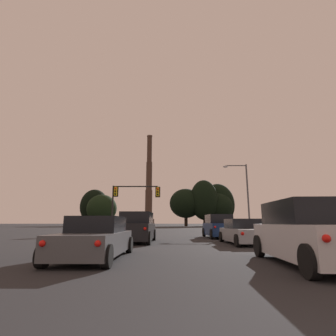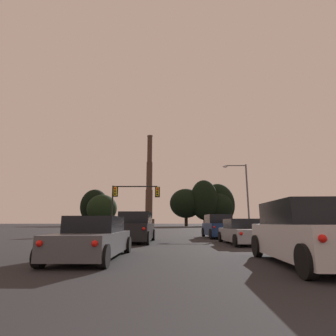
{
  "view_description": "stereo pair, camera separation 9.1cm",
  "coord_description": "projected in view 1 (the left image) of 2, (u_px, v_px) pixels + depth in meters",
  "views": [
    {
      "loc": [
        -0.9,
        -1.2,
        1.21
      ],
      "look_at": [
        -1.52,
        57.19,
        13.41
      ],
      "focal_mm": 28.0,
      "sensor_mm": 36.0,
      "label": 1
    },
    {
      "loc": [
        -0.81,
        -1.2,
        1.21
      ],
      "look_at": [
        -1.52,
        57.19,
        13.41
      ],
      "focal_mm": 28.0,
      "sensor_mm": 36.0,
      "label": 2
    }
  ],
  "objects": [
    {
      "name": "treeline_center_left",
      "position": [
        102.0,
        209.0,
        87.8
      ],
      "size": [
        10.03,
        9.03,
        10.5
      ],
      "color": "black",
      "rests_on": "ground_plane"
    },
    {
      "name": "treeline_far_left",
      "position": [
        94.0,
        206.0,
        94.3
      ],
      "size": [
        10.04,
        9.04,
        13.04
      ],
      "color": "black",
      "rests_on": "ground_plane"
    },
    {
      "name": "treeline_left_mid",
      "position": [
        217.0,
        207.0,
        90.84
      ],
      "size": [
        11.16,
        10.04,
        11.44
      ],
      "color": "black",
      "rests_on": "ground_plane"
    },
    {
      "name": "treeline_center_right",
      "position": [
        186.0,
        203.0,
        89.74
      ],
      "size": [
        11.07,
        9.96,
        12.69
      ],
      "color": "black",
      "rests_on": "ground_plane"
    },
    {
      "name": "treeline_right_mid",
      "position": [
        204.0,
        200.0,
        88.28
      ],
      "size": [
        9.29,
        8.36,
        15.44
      ],
      "color": "black",
      "rests_on": "ground_plane"
    },
    {
      "name": "sedan_right_lane_second",
      "position": [
        243.0,
        232.0,
        15.16
      ],
      "size": [
        2.08,
        4.74,
        1.43
      ],
      "rotation": [
        0.0,
        0.0,
        0.02
      ],
      "color": "gray",
      "rests_on": "ground_plane"
    },
    {
      "name": "suv_right_lane_front",
      "position": [
        219.0,
        227.0,
        21.36
      ],
      "size": [
        2.23,
        4.95,
        1.86
      ],
      "rotation": [
        0.0,
        0.0,
        0.03
      ],
      "color": "navy",
      "rests_on": "ground_plane"
    },
    {
      "name": "suv_right_lane_third",
      "position": [
        309.0,
        233.0,
        7.68
      ],
      "size": [
        2.3,
        4.98,
        1.86
      ],
      "rotation": [
        0.0,
        0.0,
        -0.04
      ],
      "color": "silver",
      "rests_on": "ground_plane"
    },
    {
      "name": "smokestack",
      "position": [
        149.0,
        188.0,
        159.56
      ],
      "size": [
        6.88,
        6.88,
        55.39
      ],
      "color": "#3C2B22",
      "rests_on": "ground_plane"
    },
    {
      "name": "suv_left_lane_second",
      "position": [
        137.0,
        228.0,
        16.43
      ],
      "size": [
        2.17,
        4.93,
        1.86
      ],
      "rotation": [
        0.0,
        0.0,
        -0.01
      ],
      "color": "black",
      "rests_on": "ground_plane"
    },
    {
      "name": "treeline_far_right",
      "position": [
        218.0,
        205.0,
        93.76
      ],
      "size": [
        11.79,
        10.62,
        15.01
      ],
      "color": "black",
      "rests_on": "ground_plane"
    },
    {
      "name": "sedan_left_lane_third",
      "position": [
        96.0,
        239.0,
        9.07
      ],
      "size": [
        1.99,
        4.71,
        1.43
      ],
      "rotation": [
        0.0,
        0.0,
        -0.0
      ],
      "color": "#4C4F54",
      "rests_on": "ground_plane"
    },
    {
      "name": "traffic_light_overhead_left",
      "position": [
        129.0,
        196.0,
        30.61
      ],
      "size": [
        5.73,
        0.5,
        5.49
      ],
      "color": "black",
      "rests_on": "ground_plane"
    },
    {
      "name": "street_lamp",
      "position": [
        244.0,
        190.0,
        32.56
      ],
      "size": [
        3.05,
        0.36,
        8.45
      ],
      "color": "#56565B",
      "rests_on": "ground_plane"
    }
  ]
}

